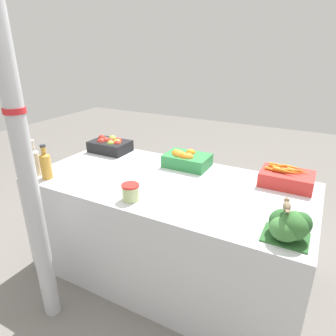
% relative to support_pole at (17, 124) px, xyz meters
% --- Properties ---
extents(ground_plane, '(10.00, 10.00, 0.00)m').
position_rel_support_pole_xyz_m(ground_plane, '(0.49, 0.72, -1.28)').
color(ground_plane, slate).
extents(market_table, '(1.95, 0.95, 0.77)m').
position_rel_support_pole_xyz_m(market_table, '(0.49, 0.72, -0.89)').
color(market_table, silver).
rests_on(market_table, ground_plane).
extents(support_pole, '(0.11, 0.11, 2.56)m').
position_rel_support_pole_xyz_m(support_pole, '(0.00, 0.00, 0.00)').
color(support_pole, '#B7BABF').
rests_on(support_pole, ground_plane).
extents(apple_crate, '(0.34, 0.24, 0.13)m').
position_rel_support_pole_xyz_m(apple_crate, '(-0.27, 1.04, -0.45)').
color(apple_crate, black).
rests_on(apple_crate, market_table).
extents(orange_crate, '(0.34, 0.24, 0.14)m').
position_rel_support_pole_xyz_m(orange_crate, '(0.48, 1.03, -0.45)').
color(orange_crate, '#2D8442').
rests_on(orange_crate, market_table).
extents(carrot_crate, '(0.34, 0.24, 0.13)m').
position_rel_support_pole_xyz_m(carrot_crate, '(1.23, 1.04, -0.45)').
color(carrot_crate, red).
rests_on(carrot_crate, market_table).
extents(broccoli_pile, '(0.22, 0.20, 0.15)m').
position_rel_support_pole_xyz_m(broccoli_pile, '(1.33, 0.40, -0.43)').
color(broccoli_pile, '#2D602D').
rests_on(broccoli_pile, market_table).
extents(juice_bottle_cloudy, '(0.07, 0.07, 0.27)m').
position_rel_support_pole_xyz_m(juice_bottle_cloudy, '(-0.40, 0.36, -0.40)').
color(juice_bottle_cloudy, beige).
rests_on(juice_bottle_cloudy, market_table).
extents(juice_bottle_amber, '(0.08, 0.08, 0.25)m').
position_rel_support_pole_xyz_m(juice_bottle_amber, '(-0.29, 0.36, -0.40)').
color(juice_bottle_amber, gold).
rests_on(juice_bottle_amber, market_table).
extents(pickle_jar, '(0.11, 0.11, 0.10)m').
position_rel_support_pole_xyz_m(pickle_jar, '(0.42, 0.37, -0.46)').
color(pickle_jar, '#B2C684').
rests_on(pickle_jar, market_table).
extents(sparrow_bird, '(0.05, 0.14, 0.05)m').
position_rel_support_pole_xyz_m(sparrow_bird, '(1.30, 0.40, -0.33)').
color(sparrow_bird, '#4C3D2D').
rests_on(sparrow_bird, broccoli_pile).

